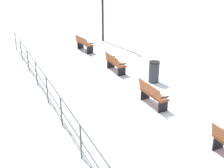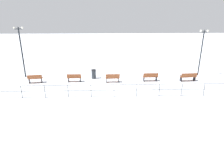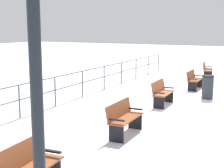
% 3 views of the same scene
% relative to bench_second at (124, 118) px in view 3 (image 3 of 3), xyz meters
% --- Properties ---
extents(ground_plane, '(80.00, 80.00, 0.00)m').
position_rel_bench_second_xyz_m(ground_plane, '(-0.02, 3.81, -0.48)').
color(ground_plane, white).
rests_on(ground_plane, ground).
extents(bench_second, '(0.54, 1.49, 0.90)m').
position_rel_bench_second_xyz_m(bench_second, '(0.00, 0.00, 0.00)').
color(bench_second, brown).
rests_on(bench_second, ground).
extents(bench_third, '(0.54, 1.40, 0.92)m').
position_rel_bench_second_xyz_m(bench_third, '(-0.23, 3.80, -0.00)').
color(bench_third, brown).
rests_on(bench_third, ground).
extents(bench_fourth, '(0.52, 1.39, 0.86)m').
position_rel_bench_second_xyz_m(bench_fourth, '(0.04, 7.61, -0.03)').
color(bench_fourth, brown).
rests_on(bench_fourth, ground).
extents(bench_fifth, '(0.70, 1.42, 0.88)m').
position_rel_bench_second_xyz_m(bench_fifth, '(-0.14, 11.41, -0.01)').
color(bench_fifth, brown).
rests_on(bench_fifth, ground).
extents(waterfront_railing, '(0.05, 18.98, 1.09)m').
position_rel_bench_second_xyz_m(waterfront_railing, '(-3.71, 3.81, 0.25)').
color(waterfront_railing, '#4C5156').
rests_on(waterfront_railing, ground).
extents(trash_bin, '(0.47, 0.47, 0.96)m').
position_rel_bench_second_xyz_m(trash_bin, '(1.06, 5.73, 0.00)').
color(trash_bin, '#2D3338').
rests_on(trash_bin, ground).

